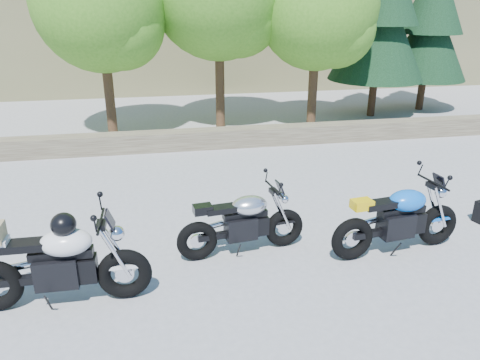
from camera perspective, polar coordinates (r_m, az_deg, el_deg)
name	(u,v)px	position (r m, az deg, el deg)	size (l,w,h in m)	color
ground	(239,244)	(7.89, -0.10, -7.78)	(90.00, 90.00, 0.00)	gray
stone_wall	(203,139)	(12.86, -4.57, 5.02)	(22.00, 0.55, 0.50)	brown
tree_decid_left	(104,6)	(13.97, -16.22, 19.67)	(3.67, 3.67, 5.62)	#382314
tree_decid_right	(321,11)	(14.59, 9.88, 19.67)	(3.54, 3.54, 5.41)	#382314
conifer_near	(382,3)	(16.74, 16.91, 19.90)	(3.17, 3.17, 7.06)	#382314
conifer_far	(432,16)	(18.34, 22.35, 18.02)	(2.82, 2.82, 6.27)	#382314
silver_bike	(243,223)	(7.42, 0.35, -5.29)	(2.11, 0.67, 1.06)	black
white_bike	(57,261)	(6.60, -21.43, -9.21)	(2.38, 0.76, 1.32)	black
blue_bike	(398,220)	(7.84, 18.75, -4.63)	(2.29, 0.73, 1.15)	black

